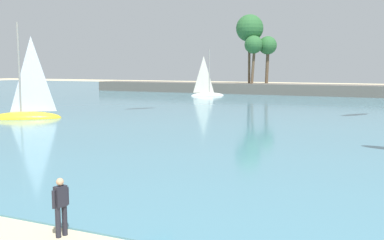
% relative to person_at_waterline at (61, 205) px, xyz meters
% --- Properties ---
extents(sea, '(220.00, 104.46, 0.06)m').
position_rel_person_at_waterline_xyz_m(sea, '(-1.64, 52.74, -0.86)').
color(sea, teal).
rests_on(sea, ground).
extents(palm_headland, '(84.57, 6.00, 13.52)m').
position_rel_person_at_waterline_xyz_m(palm_headland, '(-1.34, 65.00, 1.85)').
color(palm_headland, '#605B54').
rests_on(palm_headland, ground).
extents(person_at_waterline, '(0.26, 0.54, 1.67)m').
position_rel_person_at_waterline_xyz_m(person_at_waterline, '(0.00, 0.00, 0.00)').
color(person_at_waterline, '#23232D').
rests_on(person_at_waterline, ground).
extents(sailboat_toward_headland, '(5.20, 4.72, 7.86)m').
position_rel_person_at_waterline_xyz_m(sailboat_toward_headland, '(-18.78, 55.92, -0.13)').
color(sailboat_toward_headland, white).
rests_on(sailboat_toward_headland, sea).
extents(sailboat_far_left, '(6.22, 5.19, 9.12)m').
position_rel_person_at_waterline_xyz_m(sailboat_far_left, '(-21.64, 20.64, -0.01)').
color(sailboat_far_left, yellow).
rests_on(sailboat_far_left, sea).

